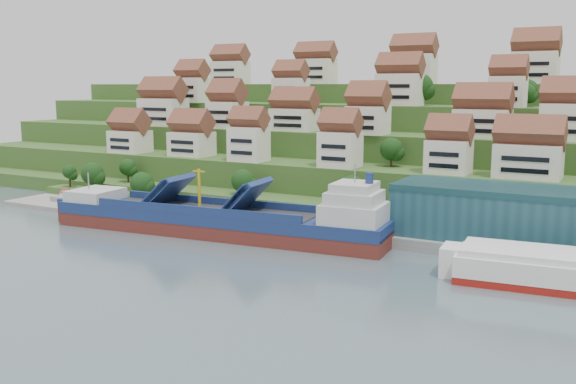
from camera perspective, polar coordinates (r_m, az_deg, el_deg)
The scene contains 11 objects.
ground at distance 126.33m, azimuth -2.11°, elevation -4.59°, with size 300.00×300.00×0.00m, color slate.
quay at distance 130.80m, azimuth 8.87°, elevation -3.71°, with size 180.00×14.00×2.20m, color gray.
pebble_beach at distance 171.29m, azimuth -16.78°, elevation -1.08°, with size 45.00×20.00×1.00m, color gray.
hillside at distance 218.67m, azimuth 12.12°, elevation 4.02°, with size 260.00×128.00×31.00m.
hillside_village at distance 176.95m, azimuth 8.53°, elevation 7.33°, with size 157.49×63.96×28.99m.
hillside_trees at distance 168.06m, azimuth 3.12°, elevation 4.80°, with size 144.46×62.82×31.33m.
warehouse at distance 124.47m, azimuth 23.22°, elevation -2.18°, with size 60.00×15.00×10.00m, color #204C58.
flagpole at distance 125.68m, azimuth 7.34°, elevation -1.52°, with size 1.28×0.16×8.00m.
beach_huts at distance 171.60m, azimuth -17.57°, elevation -0.55°, with size 14.40×3.70×2.20m.
cargo_ship at distance 132.49m, azimuth -5.70°, elevation -2.58°, with size 73.77×18.31×16.13m.
second_ship at distance 107.54m, azimuth 23.28°, elevation -6.43°, with size 31.39×14.19×8.83m.
Camera 1 is at (63.72, -104.65, 30.75)m, focal length 40.00 mm.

